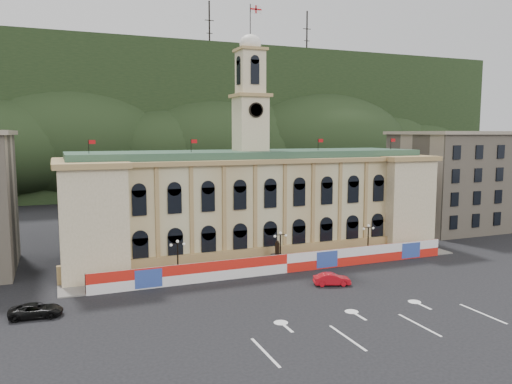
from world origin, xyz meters
name	(u,v)px	position (x,y,z in m)	size (l,w,h in m)	color
ground	(349,310)	(0.00, 0.00, 0.00)	(260.00, 260.00, 0.00)	black
lane_markings	(378,327)	(0.00, -5.00, 0.00)	(26.00, 10.00, 0.02)	white
hill_ridge	(145,129)	(0.03, 121.99, 19.48)	(230.00, 80.00, 64.00)	black
city_hall	(251,202)	(0.00, 27.63, 7.85)	(56.20, 17.60, 37.10)	beige
side_building_right	(455,180)	(43.00, 30.93, 9.33)	(21.00, 17.00, 18.60)	tan
hoarding_fence	(287,263)	(0.06, 15.07, 1.25)	(50.00, 0.44, 2.50)	red
pavement	(278,267)	(0.00, 17.75, 0.08)	(56.00, 5.50, 0.16)	slate
statue	(277,259)	(0.00, 18.00, 1.19)	(1.40, 1.40, 3.72)	#595651
lamp_left	(178,256)	(-14.00, 17.00, 3.07)	(1.96, 0.44, 5.15)	black
lamp_center	(280,247)	(0.00, 17.00, 3.07)	(1.96, 0.44, 5.15)	black
lamp_right	(368,238)	(14.00, 17.00, 3.07)	(1.96, 0.44, 5.15)	black
red_sedan	(332,279)	(2.73, 8.08, 0.73)	(4.68, 2.82, 1.46)	red
black_suv	(36,310)	(-30.00, 9.91, 0.71)	(5.29, 2.83, 1.41)	black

